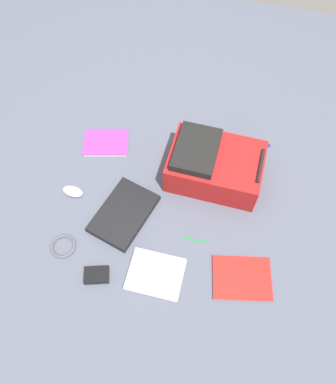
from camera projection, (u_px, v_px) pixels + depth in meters
The scene contains 11 objects.
ground_plane at pixel (167, 203), 1.89m from camera, with size 3.39×3.39×0.00m, color #4C5160.
backpack at pixel (214, 165), 1.89m from camera, with size 0.32×0.46×0.22m.
laptop at pixel (124, 213), 1.85m from camera, with size 0.38×0.30×0.03m.
book_blue at pixel (156, 274), 1.70m from camera, with size 0.20×0.25×0.02m.
book_red at pixel (106, 143), 2.06m from camera, with size 0.23×0.28×0.02m.
book_comic at pixel (242, 278), 1.70m from camera, with size 0.25×0.30×0.01m.
computer_mouse at pixel (73, 191), 1.90m from camera, with size 0.06×0.11×0.04m, color silver.
cable_coil at pixel (63, 246), 1.77m from camera, with size 0.12×0.12×0.01m, color #4C4C51.
power_brick at pixel (97, 275), 1.70m from camera, with size 0.07×0.11×0.03m, color black.
pen_black at pixel (195, 240), 1.79m from camera, with size 0.01×0.01×0.13m, color #198C33.
usb_stick at pixel (265, 144), 2.06m from camera, with size 0.02×0.06×0.01m, color #191999.
Camera 1 is at (0.85, 0.23, 1.68)m, focal length 35.59 mm.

